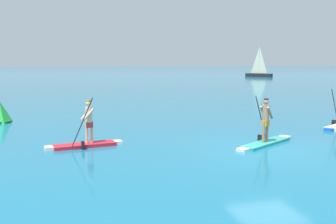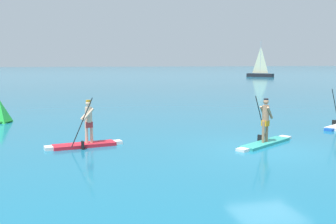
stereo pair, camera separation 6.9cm
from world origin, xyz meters
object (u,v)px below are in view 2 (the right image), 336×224
Objects in this scene: race_marker_buoy at (0,112)px; sailboat_right_horizon at (260,72)px; paddleboarder_mid_center at (265,135)px; paddleboarder_near_left at (85,137)px.

race_marker_buoy is 0.17× the size of sailboat_right_horizon.
race_marker_buoy is 66.33m from sailboat_right_horizon.
race_marker_buoy is at bearing 109.77° from paddleboarder_mid_center.
paddleboarder_near_left is 8.29m from race_marker_buoy.
sailboat_right_horizon is (30.96, 59.97, 0.62)m from paddleboarder_mid_center.
paddleboarder_mid_center is 2.52× the size of race_marker_buoy.
race_marker_buoy is at bearing 100.85° from sailboat_right_horizon.
paddleboarder_near_left is 69.76m from sailboat_right_horizon.
sailboat_right_horizon is (37.78, 58.64, 0.64)m from paddleboarder_near_left.
paddleboarder_mid_center is (6.82, -1.33, 0.02)m from paddleboarder_near_left.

